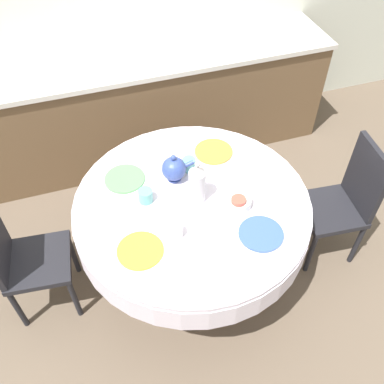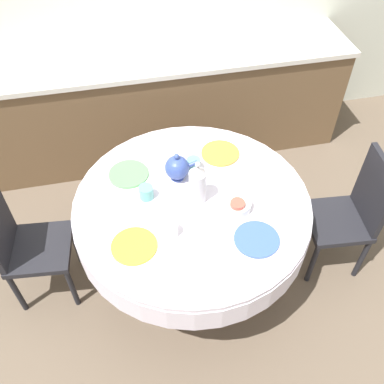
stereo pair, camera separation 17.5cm
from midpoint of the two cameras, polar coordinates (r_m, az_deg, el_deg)
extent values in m
plane|color=brown|center=(3.19, -1.60, -10.41)|extent=(12.00, 12.00, 0.00)
cube|color=brown|center=(3.82, -8.07, 10.85)|extent=(3.20, 0.60, 0.91)
cube|color=beige|center=(3.56, -8.89, 17.01)|extent=(3.24, 0.64, 0.04)
cylinder|color=brown|center=(3.17, -1.60, -10.22)|extent=(0.44, 0.44, 0.04)
cylinder|color=brown|center=(2.94, -1.72, -7.32)|extent=(0.11, 0.11, 0.51)
cylinder|color=silver|center=(2.67, -1.88, -2.99)|extent=(1.45, 1.45, 0.18)
cylinder|color=silver|center=(2.59, -1.94, -1.50)|extent=(1.44, 1.44, 0.03)
cube|color=black|center=(3.10, 16.46, -2.35)|extent=(0.44, 0.44, 0.04)
cube|color=black|center=(2.99, 20.65, 1.65)|extent=(0.07, 0.38, 0.50)
cylinder|color=black|center=(3.11, 13.97, -8.01)|extent=(0.04, 0.04, 0.41)
cylinder|color=black|center=(3.30, 11.68, -3.15)|extent=(0.04, 0.04, 0.41)
cylinder|color=black|center=(3.25, 19.68, -6.65)|extent=(0.04, 0.04, 0.41)
cylinder|color=black|center=(3.43, 17.14, -2.07)|extent=(0.04, 0.04, 0.41)
cube|color=black|center=(2.91, -21.47, -8.69)|extent=(0.44, 0.44, 0.04)
cylinder|color=black|center=(3.16, -17.10, -7.98)|extent=(0.04, 0.04, 0.41)
cylinder|color=black|center=(2.96, -17.05, -13.50)|extent=(0.04, 0.04, 0.41)
cylinder|color=black|center=(3.23, -23.30, -8.76)|extent=(0.04, 0.04, 0.41)
cylinder|color=black|center=(3.04, -23.76, -14.18)|extent=(0.04, 0.04, 0.41)
cylinder|color=yellow|center=(2.37, -9.05, -7.80)|extent=(0.25, 0.25, 0.01)
cylinder|color=white|center=(2.39, -4.40, -5.29)|extent=(0.09, 0.09, 0.08)
cylinder|color=#3856AD|center=(2.43, 7.15, -5.63)|extent=(0.25, 0.25, 0.01)
cylinder|color=#CC4C3D|center=(2.51, 4.19, -1.65)|extent=(0.09, 0.09, 0.08)
cylinder|color=#5BA85B|center=(2.74, -10.78, 1.69)|extent=(0.25, 0.25, 0.01)
cylinder|color=#5BA39E|center=(2.57, -8.15, -0.58)|extent=(0.09, 0.09, 0.08)
cylinder|color=orange|center=(2.88, 1.16, 5.37)|extent=(0.25, 0.25, 0.01)
cylinder|color=#5BA39E|center=(2.74, -2.22, 3.64)|extent=(0.09, 0.09, 0.08)
cylinder|color=#B2B2B7|center=(2.51, -1.31, 0.69)|extent=(0.10, 0.10, 0.22)
cone|color=#B2B2B7|center=(2.41, -1.36, 2.94)|extent=(0.09, 0.09, 0.05)
sphere|color=#B2B2B7|center=(2.38, -1.38, 3.65)|extent=(0.03, 0.03, 0.03)
cylinder|color=#33478E|center=(2.71, -4.24, 1.79)|extent=(0.08, 0.08, 0.01)
sphere|color=#33478E|center=(2.65, -4.34, 3.05)|extent=(0.15, 0.15, 0.15)
cylinder|color=#33478E|center=(2.66, -2.48, 3.59)|extent=(0.09, 0.03, 0.05)
sphere|color=#33478E|center=(2.59, -4.46, 4.54)|extent=(0.03, 0.03, 0.03)
cylinder|color=silver|center=(2.54, 3.78, -1.23)|extent=(0.20, 0.20, 0.06)
camera|label=1|loc=(0.09, -91.99, -2.15)|focal=40.00mm
camera|label=2|loc=(0.09, 88.01, 2.15)|focal=40.00mm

